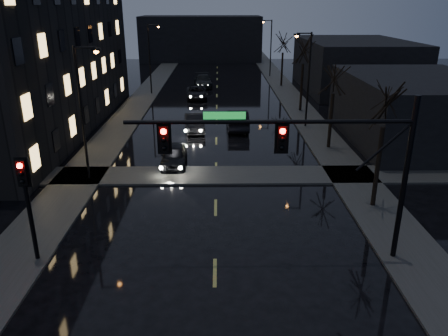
{
  "coord_description": "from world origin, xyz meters",
  "views": [
    {
      "loc": [
        0.17,
        -7.0,
        10.2
      ],
      "look_at": [
        0.42,
        11.49,
        3.2
      ],
      "focal_mm": 35.0,
      "sensor_mm": 36.0,
      "label": 1
    }
  ],
  "objects_px": {
    "oncoming_car_c": "(197,93)",
    "lead_car": "(237,120)",
    "oncoming_car_a": "(174,156)",
    "oncoming_car_b": "(194,123)",
    "oncoming_car_d": "(203,81)"
  },
  "relations": [
    {
      "from": "oncoming_car_c",
      "to": "lead_car",
      "type": "height_order",
      "value": "lead_car"
    },
    {
      "from": "oncoming_car_a",
      "to": "oncoming_car_b",
      "type": "bearing_deg",
      "value": 82.07
    },
    {
      "from": "oncoming_car_d",
      "to": "lead_car",
      "type": "relative_size",
      "value": 1.08
    },
    {
      "from": "oncoming_car_c",
      "to": "oncoming_car_d",
      "type": "distance_m",
      "value": 7.49
    },
    {
      "from": "lead_car",
      "to": "oncoming_car_b",
      "type": "bearing_deg",
      "value": 7.73
    },
    {
      "from": "oncoming_car_b",
      "to": "oncoming_car_c",
      "type": "xyz_separation_m",
      "value": [
        -0.42,
        13.54,
        -0.01
      ]
    },
    {
      "from": "oncoming_car_a",
      "to": "lead_car",
      "type": "relative_size",
      "value": 0.82
    },
    {
      "from": "oncoming_car_a",
      "to": "oncoming_car_d",
      "type": "xyz_separation_m",
      "value": [
        1.0,
        29.44,
        0.08
      ]
    },
    {
      "from": "oncoming_car_a",
      "to": "lead_car",
      "type": "height_order",
      "value": "lead_car"
    },
    {
      "from": "oncoming_car_b",
      "to": "lead_car",
      "type": "bearing_deg",
      "value": 1.38
    },
    {
      "from": "oncoming_car_a",
      "to": "oncoming_car_b",
      "type": "relative_size",
      "value": 0.99
    },
    {
      "from": "oncoming_car_c",
      "to": "oncoming_car_d",
      "type": "bearing_deg",
      "value": 82.1
    },
    {
      "from": "oncoming_car_b",
      "to": "oncoming_car_d",
      "type": "height_order",
      "value": "oncoming_car_d"
    },
    {
      "from": "oncoming_car_a",
      "to": "oncoming_car_d",
      "type": "bearing_deg",
      "value": 86.46
    },
    {
      "from": "oncoming_car_b",
      "to": "oncoming_car_c",
      "type": "bearing_deg",
      "value": 84.1
    }
  ]
}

